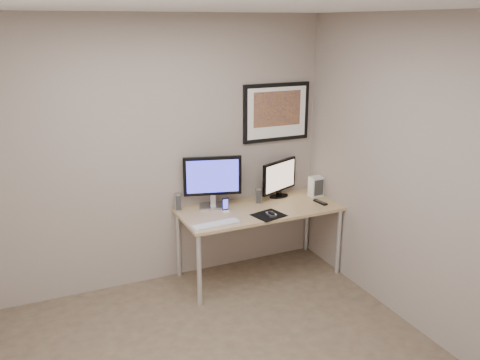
{
  "coord_description": "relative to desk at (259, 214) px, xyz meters",
  "views": [
    {
      "loc": [
        -1.13,
        -2.92,
        2.51
      ],
      "look_at": [
        0.68,
        1.1,
        1.14
      ],
      "focal_mm": 38.0,
      "sensor_mm": 36.0,
      "label": 1
    }
  ],
  "objects": [
    {
      "name": "keyboard",
      "position": [
        -0.56,
        -0.23,
        0.07
      ],
      "size": [
        0.47,
        0.15,
        0.02
      ],
      "primitive_type": "cube",
      "rotation": [
        0.0,
        0.0,
        0.05
      ],
      "color": "silver",
      "rests_on": "desk"
    },
    {
      "name": "speaker_right",
      "position": [
        0.06,
        0.14,
        0.15
      ],
      "size": [
        0.08,
        0.08,
        0.16
      ],
      "primitive_type": "cylinder",
      "rotation": [
        0.0,
        0.0,
        -0.33
      ],
      "color": "#B1B1B6",
      "rests_on": "desk"
    },
    {
      "name": "monitor_large",
      "position": [
        -0.41,
        0.22,
        0.36
      ],
      "size": [
        0.57,
        0.25,
        0.53
      ],
      "rotation": [
        0.0,
        0.0,
        -0.26
      ],
      "color": "#B1B1B6",
      "rests_on": "desk"
    },
    {
      "name": "mouse",
      "position": [
        0.01,
        -0.23,
        0.09
      ],
      "size": [
        0.07,
        0.12,
        0.04
      ],
      "primitive_type": "ellipsoid",
      "rotation": [
        0.0,
        0.0,
        -0.05
      ],
      "color": "black",
      "rests_on": "mousepad"
    },
    {
      "name": "mousepad",
      "position": [
        -0.0,
        -0.21,
        0.07
      ],
      "size": [
        0.33,
        0.31,
        0.0
      ],
      "primitive_type": "cube",
      "rotation": [
        0.0,
        0.0,
        0.24
      ],
      "color": "black",
      "rests_on": "desk"
    },
    {
      "name": "speaker_left",
      "position": [
        -0.76,
        0.28,
        0.15
      ],
      "size": [
        0.08,
        0.08,
        0.17
      ],
      "primitive_type": "cylinder",
      "rotation": [
        0.0,
        0.0,
        -0.2
      ],
      "color": "#B1B1B6",
      "rests_on": "desk"
    },
    {
      "name": "desk",
      "position": [
        0.0,
        0.0,
        0.0
      ],
      "size": [
        1.6,
        0.7,
        0.73
      ],
      "color": "#9E7D4C",
      "rests_on": "floor"
    },
    {
      "name": "room",
      "position": [
        -1.0,
        -0.9,
        0.98
      ],
      "size": [
        3.6,
        3.6,
        3.6
      ],
      "color": "white",
      "rests_on": "ground"
    },
    {
      "name": "phone_dock",
      "position": [
        -0.35,
        0.05,
        0.14
      ],
      "size": [
        0.07,
        0.07,
        0.14
      ],
      "primitive_type": "cube",
      "rotation": [
        0.0,
        0.0,
        -0.01
      ],
      "color": "black",
      "rests_on": "desk"
    },
    {
      "name": "framed_art",
      "position": [
        0.35,
        0.33,
        0.96
      ],
      "size": [
        0.75,
        0.04,
        0.6
      ],
      "color": "black",
      "rests_on": "room"
    },
    {
      "name": "fan_unit",
      "position": [
        0.72,
        0.09,
        0.17
      ],
      "size": [
        0.15,
        0.11,
        0.22
      ],
      "primitive_type": "cube",
      "rotation": [
        0.0,
        0.0,
        0.05
      ],
      "color": "silver",
      "rests_on": "desk"
    },
    {
      "name": "monitor_tv",
      "position": [
        0.34,
        0.22,
        0.28
      ],
      "size": [
        0.48,
        0.23,
        0.4
      ],
      "rotation": [
        0.0,
        0.0,
        0.41
      ],
      "color": "black",
      "rests_on": "desk"
    },
    {
      "name": "remote",
      "position": [
        0.64,
        -0.12,
        0.08
      ],
      "size": [
        0.07,
        0.18,
        0.02
      ],
      "primitive_type": "cube",
      "rotation": [
        0.0,
        0.0,
        0.15
      ],
      "color": "black",
      "rests_on": "desk"
    }
  ]
}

